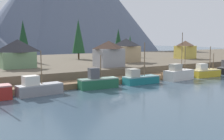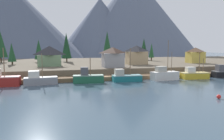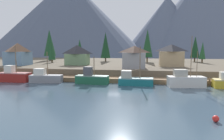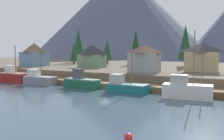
{
  "view_description": "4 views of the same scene",
  "coord_description": "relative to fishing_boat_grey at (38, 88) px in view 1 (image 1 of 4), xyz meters",
  "views": [
    {
      "loc": [
        -27.65,
        -43.07,
        8.86
      ],
      "look_at": [
        0.72,
        2.39,
        2.59
      ],
      "focal_mm": 43.45,
      "sensor_mm": 36.0,
      "label": 1
    },
    {
      "loc": [
        -10.62,
        -49.9,
        8.49
      ],
      "look_at": [
        1.88,
        1.32,
        2.55
      ],
      "focal_mm": 33.44,
      "sensor_mm": 36.0,
      "label": 2
    },
    {
      "loc": [
        6.79,
        -43.89,
        7.78
      ],
      "look_at": [
        -0.8,
        2.62,
        2.65
      ],
      "focal_mm": 32.61,
      "sensor_mm": 36.0,
      "label": 3
    },
    {
      "loc": [
        21.89,
        -38.62,
        7.23
      ],
      "look_at": [
        -0.66,
        3.38,
        3.27
      ],
      "focal_mm": 38.73,
      "sensor_mm": 36.0,
      "label": 4
    }
  ],
  "objects": [
    {
      "name": "dock",
      "position": [
        15.38,
        3.59,
        -0.65
      ],
      "size": [
        80.0,
        4.0,
        1.6
      ],
      "color": "brown",
      "rests_on": "ground_plane"
    },
    {
      "name": "house_green",
      "position": [
        1.32,
        18.4,
        4.51
      ],
      "size": [
        7.2,
        4.63,
        6.17
      ],
      "color": "#6B8E66",
      "rests_on": "shoreline_bank"
    },
    {
      "name": "mountain_east_peak",
      "position": [
        40.66,
        145.16,
        25.14
      ],
      "size": [
        82.71,
        82.71,
        52.59
      ],
      "primitive_type": "cone",
      "color": "slate",
      "rests_on": "ground_plane"
    },
    {
      "name": "fishing_boat_teal",
      "position": [
        19.99,
        0.05,
        -0.08
      ],
      "size": [
        7.16,
        2.84,
        8.11
      ],
      "rotation": [
        0.0,
        0.0,
        -0.02
      ],
      "color": "#196B70",
      "rests_on": "ground_plane"
    },
    {
      "name": "fishing_boat_grey",
      "position": [
        0.0,
        0.0,
        0.0
      ],
      "size": [
        7.28,
        2.92,
        6.97
      ],
      "rotation": [
        0.0,
        0.0,
        0.1
      ],
      "color": "gray",
      "rests_on": "ground_plane"
    },
    {
      "name": "conifer_back_right",
      "position": [
        22.9,
        34.17,
        8.34
      ],
      "size": [
        3.97,
        3.97,
        12.12
      ],
      "color": "#4C3823",
      "rests_on": "shoreline_bank"
    },
    {
      "name": "house_grey",
      "position": [
        19.37,
        10.63,
        4.32
      ],
      "size": [
        6.07,
        4.97,
        5.82
      ],
      "color": "gray",
      "rests_on": "shoreline_bank"
    },
    {
      "name": "conifer_near_right",
      "position": [
        40.88,
        39.48,
        6.97
      ],
      "size": [
        3.49,
        3.49,
        9.72
      ],
      "color": "#4C3823",
      "rests_on": "shoreline_bank"
    },
    {
      "name": "fishing_boat_yellow",
      "position": [
        38.93,
        -0.16,
        -0.09
      ],
      "size": [
        7.26,
        3.26,
        7.01
      ],
      "rotation": [
        0.0,
        0.0,
        -0.06
      ],
      "color": "gold",
      "rests_on": "ground_plane"
    },
    {
      "name": "shoreline_bank",
      "position": [
        15.38,
        33.6,
        0.1
      ],
      "size": [
        400.0,
        56.0,
        2.5
      ],
      "primitive_type": "cube",
      "color": "brown",
      "rests_on": "ground_plane"
    },
    {
      "name": "conifer_mid_left",
      "position": [
        6.88,
        35.83,
        7.68
      ],
      "size": [
        3.83,
        3.83,
        11.33
      ],
      "color": "#4C3823",
      "rests_on": "shoreline_bank"
    },
    {
      "name": "house_yellow",
      "position": [
        52.78,
        19.03,
        4.23
      ],
      "size": [
        5.95,
        4.55,
        5.64
      ],
      "color": "gold",
      "rests_on": "shoreline_bank"
    },
    {
      "name": "house_tan",
      "position": [
        29.62,
        18.47,
        4.58
      ],
      "size": [
        6.94,
        4.81,
        6.34
      ],
      "color": "tan",
      "rests_on": "shoreline_bank"
    },
    {
      "name": "conifer_mid_right",
      "position": [
        42.19,
        34.13,
        5.71
      ],
      "size": [
        2.24,
        2.24,
        7.48
      ],
      "color": "#4C3823",
      "rests_on": "shoreline_bank"
    },
    {
      "name": "ground_plane",
      "position": [
        15.38,
        21.6,
        -1.65
      ],
      "size": [
        400.0,
        400.0,
        1.0
      ],
      "primitive_type": "cube",
      "color": "#384C5B"
    },
    {
      "name": "fishing_boat_white",
      "position": [
        30.18,
        -0.32,
        0.15
      ],
      "size": [
        7.37,
        3.52,
        10.1
      ],
      "rotation": [
        0.0,
        0.0,
        0.12
      ],
      "color": "silver",
      "rests_on": "ground_plane"
    },
    {
      "name": "fishing_boat_green",
      "position": [
        10.73,
        0.17,
        0.01
      ],
      "size": [
        7.23,
        2.66,
        5.94
      ],
      "rotation": [
        0.0,
        0.0,
        -0.06
      ],
      "color": "#1E5B3D",
      "rests_on": "ground_plane"
    }
  ]
}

